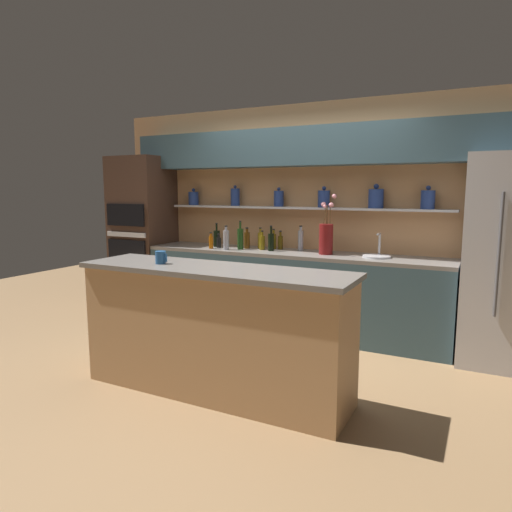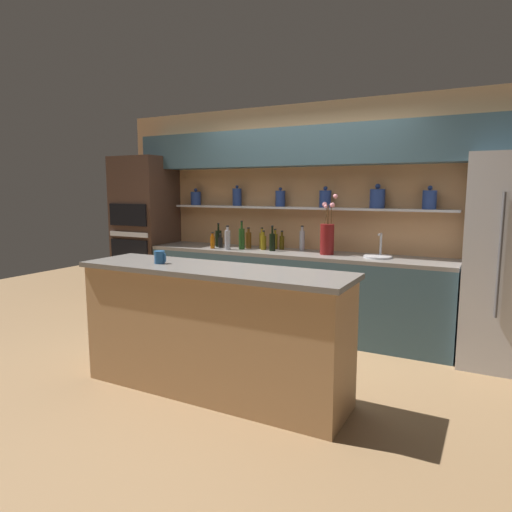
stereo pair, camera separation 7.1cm
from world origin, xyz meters
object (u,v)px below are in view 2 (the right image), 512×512
at_px(bottle_sauce_11, 213,242).
at_px(bottle_oil_7, 275,241).
at_px(bottle_spirit_3, 228,239).
at_px(bottle_oil_10, 262,240).
at_px(bottle_wine_8, 242,238).
at_px(bottle_wine_6, 272,242).
at_px(sink_fixture, 378,255).
at_px(oven_tower, 146,234).
at_px(bottle_spirit_0, 249,240).
at_px(bottle_sauce_2, 221,242).
at_px(flower_vase, 327,237).
at_px(coffee_mug, 160,257).
at_px(bottle_oil_1, 282,242).
at_px(bottle_oil_9, 264,242).
at_px(bottle_wine_4, 219,238).
at_px(bottle_spirit_5, 302,240).

bearing_deg(bottle_sauce_11, bottle_oil_7, 26.42).
relative_size(bottle_spirit_3, bottle_oil_10, 1.13).
bearing_deg(bottle_oil_10, bottle_oil_7, 20.21).
bearing_deg(bottle_wine_8, bottle_wine_6, 6.49).
bearing_deg(sink_fixture, oven_tower, -179.77).
xyz_separation_m(sink_fixture, bottle_spirit_0, (-1.55, 0.02, 0.08)).
xyz_separation_m(bottle_sauce_2, bottle_wine_6, (0.69, 0.02, 0.04)).
xyz_separation_m(oven_tower, bottle_wine_6, (1.91, -0.02, 0.01)).
bearing_deg(flower_vase, bottle_spirit_3, -172.12).
bearing_deg(bottle_spirit_3, coffee_mug, -77.50).
distance_m(bottle_spirit_0, bottle_oil_10, 0.16).
bearing_deg(bottle_oil_1, bottle_sauce_11, -158.06).
bearing_deg(oven_tower, sink_fixture, 0.23).
bearing_deg(bottle_sauce_2, bottle_sauce_11, -108.22).
distance_m(bottle_spirit_3, bottle_wine_8, 0.17).
bearing_deg(bottle_spirit_3, bottle_oil_9, 25.40).
xyz_separation_m(bottle_spirit_0, bottle_oil_9, (0.21, -0.02, -0.02)).
bearing_deg(bottle_wine_4, bottle_oil_10, 8.50).
relative_size(bottle_oil_1, bottle_spirit_5, 0.77).
distance_m(bottle_wine_4, bottle_oil_7, 0.72).
xyz_separation_m(bottle_spirit_3, bottle_wine_4, (-0.25, 0.19, -0.01)).
bearing_deg(bottle_wine_6, flower_vase, 1.82).
height_order(sink_fixture, bottle_oil_1, sink_fixture).
distance_m(bottle_oil_1, bottle_wine_4, 0.82).
bearing_deg(bottle_wine_8, bottle_sauce_11, -164.10).
xyz_separation_m(oven_tower, bottle_spirit_3, (1.40, -0.16, 0.02)).
xyz_separation_m(flower_vase, bottle_sauce_11, (-1.38, -0.16, -0.11)).
bearing_deg(coffee_mug, oven_tower, 133.98).
relative_size(bottle_oil_7, bottle_sauce_11, 1.21).
bearing_deg(bottle_oil_10, bottle_spirit_3, -138.38).
distance_m(flower_vase, bottle_oil_10, 0.87).
bearing_deg(sink_fixture, bottle_sauce_11, -174.72).
relative_size(oven_tower, flower_vase, 3.13).
relative_size(bottle_spirit_5, coffee_mug, 2.73).
distance_m(flower_vase, bottle_spirit_3, 1.18).
bearing_deg(bottle_spirit_3, bottle_oil_10, 41.62).
bearing_deg(bottle_oil_1, coffee_mug, -95.50).
bearing_deg(bottle_wine_6, coffee_mug, -94.63).
distance_m(bottle_spirit_0, coffee_mug, 1.87).
xyz_separation_m(bottle_wine_6, bottle_oil_7, (-0.06, 0.19, -0.01)).
relative_size(bottle_spirit_0, bottle_wine_4, 0.87).
distance_m(bottle_sauce_2, bottle_sauce_11, 0.12).
bearing_deg(flower_vase, sink_fixture, 1.61).
bearing_deg(bottle_oil_10, bottle_wine_6, -33.94).
bearing_deg(bottle_oil_9, bottle_wine_4, 178.91).
bearing_deg(bottle_wine_6, bottle_oil_7, 106.18).
relative_size(bottle_spirit_3, bottle_wine_4, 0.97).
relative_size(sink_fixture, bottle_spirit_3, 1.03).
distance_m(bottle_spirit_0, bottle_wine_6, 0.35).
relative_size(bottle_oil_1, bottle_wine_8, 0.66).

